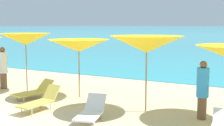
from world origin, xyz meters
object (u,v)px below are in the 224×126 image
lounge_chair_4 (41,100)px  beachgoer_0 (3,67)px  umbrella_3 (26,39)px  beachgoer_1 (203,89)px  lounge_chair_5 (91,111)px  lounge_chair_2 (34,91)px  umbrella_4 (79,46)px  umbrella_5 (147,44)px

lounge_chair_4 → beachgoer_0: (-3.64, 1.80, 0.61)m
umbrella_3 → beachgoer_1: (7.11, -0.36, -1.24)m
lounge_chair_5 → beachgoer_0: 5.95m
lounge_chair_2 → beachgoer_1: size_ratio=0.95×
beachgoer_0 → lounge_chair_5: bearing=-18.8°
umbrella_4 → beachgoer_1: (4.66, -0.56, -1.05)m
lounge_chair_4 → lounge_chair_5: lounge_chair_4 is taller
lounge_chair_4 → beachgoer_0: bearing=157.0°
umbrella_5 → lounge_chair_4: (-3.00, -1.48, -1.79)m
umbrella_5 → lounge_chair_2: umbrella_5 is taller
lounge_chair_5 → beachgoer_1: beachgoer_1 is taller
lounge_chair_2 → umbrella_4: bearing=47.6°
lounge_chair_4 → lounge_chair_5: bearing=0.7°
lounge_chair_4 → lounge_chair_5: (1.96, -0.09, -0.06)m
umbrella_3 → beachgoer_0: size_ratio=1.33×
umbrella_4 → umbrella_5: bearing=-11.7°
umbrella_3 → lounge_chair_4: umbrella_3 is taller
lounge_chair_2 → beachgoer_0: bearing=178.3°
umbrella_5 → beachgoer_1: bearing=1.6°
umbrella_3 → lounge_chair_5: umbrella_3 is taller
umbrella_3 → beachgoer_1: umbrella_3 is taller
umbrella_3 → umbrella_5: (5.39, -0.41, -0.02)m
umbrella_3 → umbrella_4: size_ratio=0.96×
umbrella_3 → lounge_chair_4: 3.54m
lounge_chair_5 → beachgoer_1: bearing=15.1°
umbrella_5 → beachgoer_1: size_ratio=1.46×
lounge_chair_4 → lounge_chair_5: 1.96m
umbrella_4 → umbrella_5: 3.01m
lounge_chair_5 → beachgoer_0: (-5.60, 1.89, 0.67)m
umbrella_4 → lounge_chair_5: (1.90, -2.17, -1.68)m
beachgoer_0 → umbrella_5: bearing=-3.0°
lounge_chair_2 → lounge_chair_5: lounge_chair_5 is taller
umbrella_4 → umbrella_5: (2.94, -0.61, 0.17)m
umbrella_5 → umbrella_3: bearing=175.6°
umbrella_3 → lounge_chair_5: 5.13m
umbrella_4 → beachgoer_0: 3.85m
umbrella_3 → lounge_chair_2: (1.05, -0.74, -1.86)m
lounge_chair_4 → beachgoer_1: bearing=21.2°
umbrella_3 → beachgoer_1: bearing=-2.9°
umbrella_4 → beachgoer_0: (-3.70, -0.28, -1.01)m
lounge_chair_2 → lounge_chair_5: 3.53m
umbrella_5 → beachgoer_1: 2.11m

